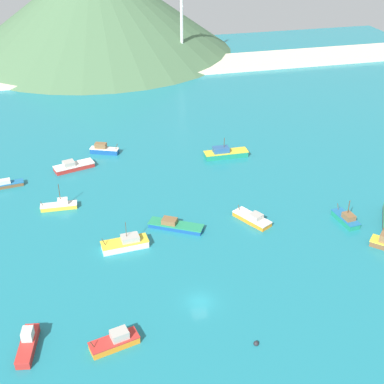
% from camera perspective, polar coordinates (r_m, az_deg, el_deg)
% --- Properties ---
extents(ground, '(260.00, 280.00, 0.50)m').
position_cam_1_polar(ground, '(108.67, -3.17, -1.69)').
color(ground, teal).
extents(fishing_boat_1, '(7.54, 4.16, 2.53)m').
position_cam_1_polar(fishing_boat_1, '(78.60, -8.40, -15.86)').
color(fishing_boat_1, orange).
rests_on(fishing_boat_1, ground).
extents(fishing_boat_2, '(10.70, 7.78, 1.90)m').
position_cam_1_polar(fishing_boat_2, '(101.37, -1.88, -3.66)').
color(fishing_boat_2, '#14478C').
rests_on(fishing_boat_2, ground).
extents(fishing_boat_3, '(7.35, 4.62, 2.84)m').
position_cam_1_polar(fishing_boat_3, '(132.04, -9.65, 4.61)').
color(fishing_boat_3, '#14478C').
rests_on(fishing_boat_3, ground).
extents(fishing_boat_4, '(9.85, 5.58, 2.23)m').
position_cam_1_polar(fishing_boat_4, '(125.79, -12.89, 2.79)').
color(fishing_boat_4, red).
rests_on(fishing_boat_4, ground).
extents(fishing_boat_5, '(8.81, 3.69, 5.56)m').
position_cam_1_polar(fishing_boat_5, '(96.64, -7.28, -5.60)').
color(fishing_boat_5, silver).
rests_on(fishing_boat_5, ground).
extents(fishing_boat_6, '(3.37, 7.79, 2.89)m').
position_cam_1_polar(fishing_boat_6, '(80.89, -17.56, -15.58)').
color(fishing_boat_6, red).
rests_on(fishing_boat_6, ground).
extents(fishing_boat_7, '(10.84, 3.27, 5.19)m').
position_cam_1_polar(fishing_boat_7, '(128.54, 3.65, 4.27)').
color(fishing_boat_7, '#198466').
rests_on(fishing_boat_7, ground).
extents(fishing_boat_8, '(7.49, 2.30, 5.71)m').
position_cam_1_polar(fishing_boat_8, '(110.73, -14.31, -1.42)').
color(fishing_boat_8, gold).
rests_on(fishing_boat_8, ground).
extents(fishing_boat_10, '(3.10, 6.85, 5.14)m').
position_cam_1_polar(fishing_boat_10, '(107.27, 16.53, -2.82)').
color(fishing_boat_10, '#198466').
rests_on(fishing_boat_10, ground).
extents(fishing_boat_12, '(6.41, 8.50, 2.10)m').
position_cam_1_polar(fishing_boat_12, '(103.89, 6.65, -2.89)').
color(fishing_boat_12, orange).
rests_on(fishing_boat_12, ground).
extents(buoy_0, '(0.81, 0.81, 0.81)m').
position_cam_1_polar(buoy_0, '(79.09, 7.05, -16.16)').
color(buoy_0, '#232328').
rests_on(buoy_0, ground).
extents(beach_strip, '(247.00, 20.86, 1.20)m').
position_cam_1_polar(beach_strip, '(194.01, -8.75, 12.93)').
color(beach_strip, beige).
rests_on(beach_strip, ground).
extents(hill_central, '(107.85, 107.85, 36.64)m').
position_cam_1_polar(hill_central, '(220.39, -10.52, 19.61)').
color(hill_central, '#476B47').
rests_on(hill_central, ground).
extents(radio_tower, '(3.50, 2.80, 34.99)m').
position_cam_1_polar(radio_tower, '(195.43, -1.15, 18.61)').
color(radio_tower, silver).
rests_on(radio_tower, ground).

